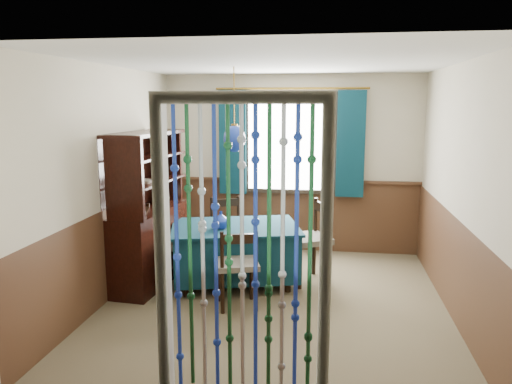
% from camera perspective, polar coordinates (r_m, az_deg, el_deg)
% --- Properties ---
extents(floor, '(4.00, 4.00, 0.00)m').
position_cam_1_polar(floor, '(5.47, 2.13, -12.50)').
color(floor, brown).
rests_on(floor, ground).
extents(ceiling, '(4.00, 4.00, 0.00)m').
position_cam_1_polar(ceiling, '(5.06, 2.32, 14.60)').
color(ceiling, silver).
rests_on(ceiling, ground).
extents(wall_back, '(3.60, 0.00, 3.60)m').
position_cam_1_polar(wall_back, '(7.09, 4.02, 3.20)').
color(wall_back, beige).
rests_on(wall_back, ground).
extents(wall_front, '(3.60, 0.00, 3.60)m').
position_cam_1_polar(wall_front, '(3.19, -1.80, -5.46)').
color(wall_front, beige).
rests_on(wall_front, ground).
extents(wall_left, '(0.00, 4.00, 4.00)m').
position_cam_1_polar(wall_left, '(5.61, -16.38, 0.95)').
color(wall_left, beige).
rests_on(wall_left, ground).
extents(wall_right, '(0.00, 4.00, 4.00)m').
position_cam_1_polar(wall_right, '(5.24, 22.18, -0.02)').
color(wall_right, beige).
rests_on(wall_right, ground).
extents(wainscot_back, '(3.60, 0.00, 3.60)m').
position_cam_1_polar(wainscot_back, '(7.21, 3.94, -2.75)').
color(wainscot_back, '#462B1A').
rests_on(wainscot_back, ground).
extents(wainscot_front, '(3.60, 0.00, 3.60)m').
position_cam_1_polar(wainscot_front, '(3.48, -1.68, -17.39)').
color(wainscot_front, '#462B1A').
rests_on(wainscot_front, ground).
extents(wainscot_left, '(0.00, 4.00, 4.00)m').
position_cam_1_polar(wainscot_left, '(5.77, -15.87, -6.43)').
color(wainscot_left, '#462B1A').
rests_on(wainscot_left, ground).
extents(wainscot_right, '(0.00, 4.00, 4.00)m').
position_cam_1_polar(wainscot_right, '(5.41, 21.49, -7.85)').
color(wainscot_right, '#462B1A').
rests_on(wainscot_right, ground).
extents(window, '(1.32, 0.12, 1.42)m').
position_cam_1_polar(window, '(7.01, 4.02, 5.58)').
color(window, black).
rests_on(window, wall_back).
extents(doorway, '(1.16, 0.12, 2.18)m').
position_cam_1_polar(doorway, '(3.30, -1.59, -8.53)').
color(doorway, silver).
rests_on(doorway, ground).
extents(dining_table, '(1.67, 1.36, 0.70)m').
position_cam_1_polar(dining_table, '(5.89, -2.39, -6.61)').
color(dining_table, '#0A2B38').
rests_on(dining_table, floor).
extents(chair_near, '(0.52, 0.51, 0.85)m').
position_cam_1_polar(chair_near, '(5.20, -2.12, -8.37)').
color(chair_near, black).
rests_on(chair_near, floor).
extents(chair_far, '(0.57, 0.56, 0.89)m').
position_cam_1_polar(chair_far, '(6.53, -3.25, -4.35)').
color(chair_far, black).
rests_on(chair_far, floor).
extents(chair_left, '(0.55, 0.56, 0.94)m').
position_cam_1_polar(chair_left, '(5.88, -10.72, -5.88)').
color(chair_left, black).
rests_on(chair_left, floor).
extents(chair_right, '(0.63, 0.64, 0.97)m').
position_cam_1_polar(chair_right, '(5.97, 6.21, -5.41)').
color(chair_right, black).
rests_on(chair_right, floor).
extents(sideboard, '(0.59, 1.40, 1.78)m').
position_cam_1_polar(sideboard, '(6.02, -12.16, -4.42)').
color(sideboard, black).
rests_on(sideboard, floor).
extents(pendant_lamp, '(0.24, 0.24, 0.94)m').
position_cam_1_polar(pendant_lamp, '(5.65, -2.48, 6.15)').
color(pendant_lamp, olive).
rests_on(pendant_lamp, ceiling).
extents(vase_table, '(0.21, 0.21, 0.18)m').
position_cam_1_polar(vase_table, '(5.69, -4.03, -3.28)').
color(vase_table, navy).
rests_on(vase_table, dining_table).
extents(bowl_shelf, '(0.23, 0.23, 0.05)m').
position_cam_1_polar(bowl_shelf, '(5.69, -12.54, 1.18)').
color(bowl_shelf, beige).
rests_on(bowl_shelf, sideboard).
extents(vase_sideboard, '(0.20, 0.20, 0.17)m').
position_cam_1_polar(vase_sideboard, '(6.27, -10.56, -0.39)').
color(vase_sideboard, beige).
rests_on(vase_sideboard, sideboard).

